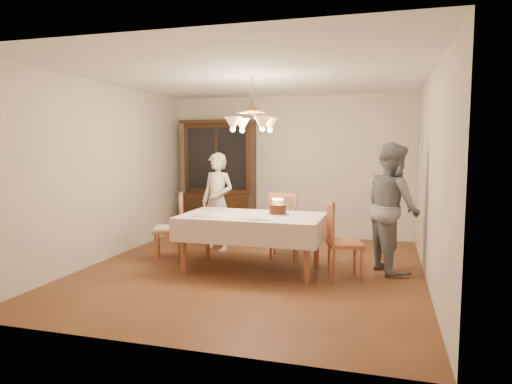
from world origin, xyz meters
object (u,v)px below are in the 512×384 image
(chair_far_side, at_px, (284,228))
(elderly_woman, at_px, (218,202))
(dining_table, at_px, (252,220))
(china_hutch, at_px, (220,180))
(birthday_cake, at_px, (278,210))

(chair_far_side, bearing_deg, elderly_woman, 171.20)
(elderly_woman, bearing_deg, dining_table, -32.78)
(china_hutch, height_order, birthday_cake, china_hutch)
(dining_table, bearing_deg, elderly_woman, 131.35)
(birthday_cake, bearing_deg, china_hutch, 127.15)
(elderly_woman, bearing_deg, chair_far_side, 7.07)
(elderly_woman, distance_m, birthday_cake, 1.49)
(dining_table, relative_size, china_hutch, 0.88)
(elderly_woman, bearing_deg, china_hutch, 124.48)
(dining_table, height_order, birthday_cake, birthday_cake)
(chair_far_side, xyz_separation_m, elderly_woman, (-1.14, 0.18, 0.35))
(dining_table, height_order, chair_far_side, chair_far_side)
(elderly_woman, relative_size, birthday_cake, 5.26)
(dining_table, xyz_separation_m, china_hutch, (-1.30, 2.25, 0.36))
(china_hutch, xyz_separation_m, birthday_cake, (1.63, -2.15, -0.22))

